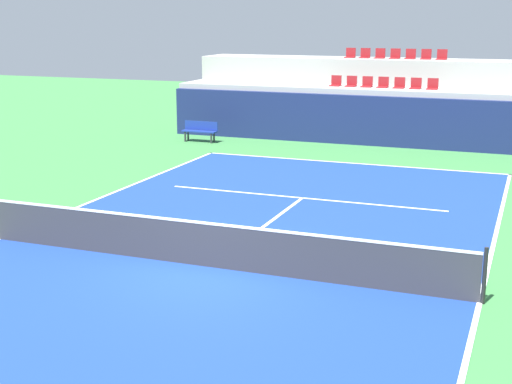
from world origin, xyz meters
TOP-DOWN VIEW (x-y plane):
  - ground_plane at (0.00, 0.00)m, footprint 80.00×80.00m
  - court_surface at (0.00, 0.00)m, footprint 11.00×24.00m
  - baseline_far at (0.00, 11.95)m, footprint 11.00×0.10m
  - sideline_left at (-5.45, 0.00)m, footprint 0.10×24.00m
  - sideline_right at (5.45, 0.00)m, footprint 0.10×24.00m
  - service_line_far at (0.00, 6.40)m, footprint 8.26×0.10m
  - centre_service_line at (0.00, 3.20)m, footprint 0.10×6.40m
  - back_wall at (0.00, 15.90)m, footprint 17.72×0.30m
  - stands_tier_lower at (0.00, 17.25)m, footprint 17.72×2.40m
  - stands_tier_upper at (0.00, 19.65)m, footprint 17.72×2.40m
  - seating_row_lower at (-0.00, 17.35)m, footprint 4.51×0.44m
  - seating_row_upper at (-0.00, 19.75)m, footprint 4.51×0.44m
  - tennis_net at (0.00, 0.00)m, footprint 11.08×0.08m
  - player_bench at (-6.98, 14.20)m, footprint 1.50×0.40m

SIDE VIEW (x-z plane):
  - ground_plane at x=0.00m, z-range 0.00..0.00m
  - court_surface at x=0.00m, z-range 0.00..0.01m
  - baseline_far at x=0.00m, z-range 0.01..0.01m
  - sideline_left at x=-5.45m, z-range 0.01..0.01m
  - sideline_right at x=5.45m, z-range 0.01..0.01m
  - service_line_far at x=0.00m, z-range 0.01..0.01m
  - centre_service_line at x=0.00m, z-range 0.01..0.01m
  - player_bench at x=-6.98m, z-range 0.08..0.93m
  - tennis_net at x=0.00m, z-range -0.03..1.04m
  - back_wall at x=0.00m, z-range 0.00..2.01m
  - stands_tier_lower at x=0.00m, z-range 0.00..2.23m
  - stands_tier_upper at x=0.00m, z-range 0.00..3.29m
  - seating_row_lower at x=0.00m, z-range 2.13..2.57m
  - seating_row_upper at x=0.00m, z-range 3.19..3.63m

